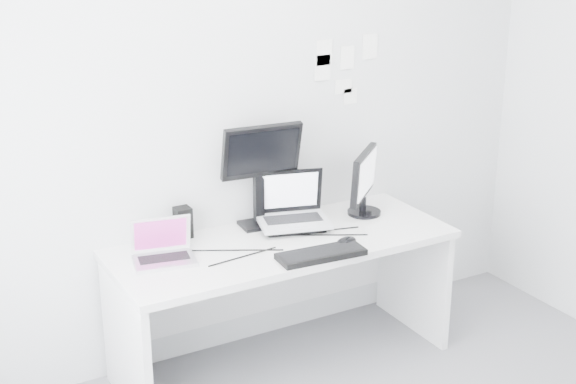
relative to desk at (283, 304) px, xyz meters
name	(u,v)px	position (x,y,z in m)	size (l,w,h in m)	color
back_wall	(251,110)	(0.00, 0.35, 0.99)	(3.60, 3.60, 0.00)	silver
desk	(283,304)	(0.00, 0.00, 0.00)	(1.80, 0.70, 0.73)	silver
macbook	(163,241)	(-0.64, 0.04, 0.48)	(0.30, 0.22, 0.22)	silver
speaker	(183,222)	(-0.43, 0.30, 0.45)	(0.08, 0.08, 0.16)	black
dell_laptop	(294,202)	(0.13, 0.11, 0.52)	(0.37, 0.29, 0.31)	#BABCC2
rear_monitor	(260,174)	(0.00, 0.24, 0.66)	(0.43, 0.16, 0.59)	black
samsung_monitor	(365,182)	(0.59, 0.12, 0.55)	(0.41, 0.19, 0.38)	black
keyboard	(321,254)	(0.06, -0.28, 0.38)	(0.44, 0.16, 0.03)	black
mouse	(346,242)	(0.25, -0.21, 0.39)	(0.12, 0.08, 0.04)	black
wall_note_0	(324,53)	(0.45, 0.34, 1.26)	(0.10, 0.00, 0.14)	white
wall_note_1	(347,58)	(0.60, 0.34, 1.22)	(0.09, 0.00, 0.13)	white
wall_note_2	(370,46)	(0.75, 0.34, 1.26)	(0.10, 0.00, 0.14)	white
wall_note_3	(344,86)	(0.58, 0.34, 1.05)	(0.11, 0.00, 0.08)	white
wall_note_4	(350,96)	(0.63, 0.34, 0.99)	(0.09, 0.00, 0.09)	white
wall_note_5	(322,68)	(0.44, 0.34, 1.17)	(0.10, 0.00, 0.14)	white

